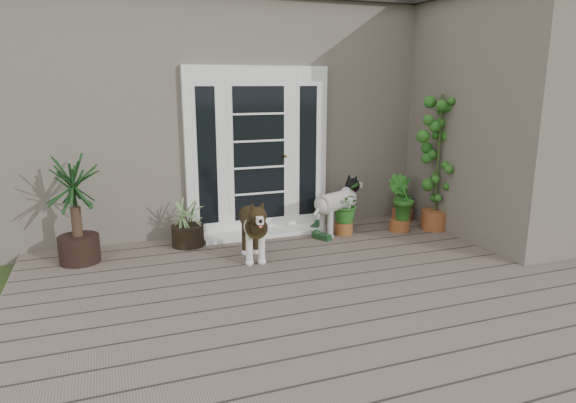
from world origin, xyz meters
name	(u,v)px	position (x,y,z in m)	size (l,w,h in m)	color
deck	(346,295)	(0.00, 0.40, 0.06)	(6.20, 4.60, 0.12)	#6B5B4C
house_main	(234,114)	(0.00, 4.65, 1.55)	(7.40, 4.00, 3.10)	#665E54
roof_main	(231,9)	(0.00, 4.65, 3.20)	(7.60, 4.20, 0.20)	#2D2826
house_wing	(512,123)	(2.90, 1.50, 1.55)	(1.60, 2.40, 3.10)	#665E54
door_unit	(258,151)	(-0.20, 2.60, 1.19)	(1.90, 0.14, 2.15)	white
door_step	(264,233)	(-0.20, 2.40, 0.14)	(1.60, 0.40, 0.05)	white
brindle_dog	(253,232)	(-0.60, 1.53, 0.44)	(0.33, 0.77, 0.64)	#302311
white_dog	(336,210)	(0.68, 2.07, 0.45)	(0.33, 0.78, 0.65)	white
spider_plant	(187,218)	(-1.21, 2.28, 0.46)	(0.65, 0.65, 0.69)	#95B56F
yucca	(75,210)	(-2.42, 2.11, 0.72)	(0.83, 0.83, 1.20)	black
herb_a	(344,212)	(0.80, 2.07, 0.42)	(0.46, 0.46, 0.59)	#295919
herb_b	(400,211)	(1.56, 1.92, 0.40)	(0.37, 0.37, 0.55)	#17521D
herb_c	(403,203)	(1.91, 2.40, 0.37)	(0.32, 0.32, 0.49)	#235B1A
sapling	(438,161)	(2.04, 1.84, 1.05)	(0.55, 0.55, 1.86)	#1D611B
clog_left	(322,236)	(0.43, 1.95, 0.16)	(0.14, 0.30, 0.09)	#173A1B
clog_right	(316,226)	(0.55, 2.40, 0.16)	(0.14, 0.29, 0.09)	#16381D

